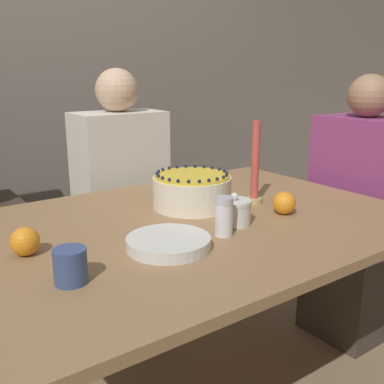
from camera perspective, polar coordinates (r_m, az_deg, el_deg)
wall_behind at (r=2.65m, az=-19.09°, el=16.27°), size 8.00×0.05×2.60m
dining_table at (r=1.49m, az=-0.58°, el=-7.40°), size 1.48×1.03×0.74m
cake at (r=1.59m, az=-0.00°, el=0.14°), size 0.28×0.28×0.13m
sugar_bowl at (r=1.42m, az=5.35°, el=-2.52°), size 0.11×0.11×0.10m
sugar_shaker at (r=1.32m, az=4.04°, el=-3.07°), size 0.06×0.06×0.12m
plate_stack at (r=1.23m, az=-3.00°, el=-6.45°), size 0.23×0.23×0.03m
candle at (r=1.64m, az=8.01°, el=2.80°), size 0.06×0.06×0.30m
cup at (r=1.07m, az=-15.19°, el=-9.05°), size 0.08×0.08×0.08m
orange_fruit_0 at (r=1.55m, az=11.63°, el=-1.37°), size 0.08×0.08×0.08m
orange_fruit_1 at (r=1.26m, az=-20.45°, el=-5.90°), size 0.08×0.08×0.08m
person_man_blue_shirt at (r=2.16m, az=-8.85°, el=-3.35°), size 0.40×0.34×1.22m
person_woman_floral at (r=2.18m, az=20.07°, el=-4.34°), size 0.34×0.40×1.20m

